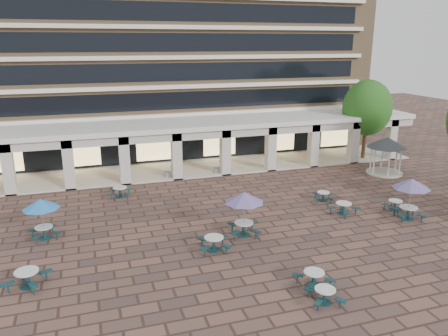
{
  "coord_description": "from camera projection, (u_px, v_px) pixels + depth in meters",
  "views": [
    {
      "loc": [
        -9.05,
        -21.99,
        11.01
      ],
      "look_at": [
        -1.02,
        3.0,
        3.43
      ],
      "focal_mm": 35.0,
      "sensor_mm": 36.0,
      "label": 1
    }
  ],
  "objects": [
    {
      "name": "picnic_table_6",
      "position": [
        244.0,
        199.0,
        25.21
      ],
      "size": [
        2.33,
        2.33,
        2.69
      ],
      "rotation": [
        0.0,
        0.0,
        -0.19
      ],
      "color": "#163E43",
      "rests_on": "ground"
    },
    {
      "name": "apartment_building",
      "position": [
        168.0,
        26.0,
        45.62
      ],
      "size": [
        40.0,
        15.5,
        25.2
      ],
      "color": "#987B56",
      "rests_on": "ground"
    },
    {
      "name": "picnic_table_7",
      "position": [
        395.0,
        204.0,
        29.66
      ],
      "size": [
        1.87,
        1.87,
        0.68
      ],
      "rotation": [
        0.0,
        0.0,
        0.4
      ],
      "color": "#163E43",
      "rests_on": "ground"
    },
    {
      "name": "picnic_table_11",
      "position": [
        412.0,
        185.0,
        27.57
      ],
      "size": [
        2.36,
        2.36,
        2.73
      ],
      "rotation": [
        0.0,
        0.0,
        -0.29
      ],
      "color": "#163E43",
      "rests_on": "ground"
    },
    {
      "name": "picnic_table_9",
      "position": [
        214.0,
        242.0,
        23.86
      ],
      "size": [
        1.95,
        1.95,
        0.8
      ],
      "rotation": [
        0.0,
        0.0,
        -0.13
      ],
      "color": "#163E43",
      "rests_on": "ground"
    },
    {
      "name": "picnic_table_13",
      "position": [
        323.0,
        196.0,
        31.35
      ],
      "size": [
        1.84,
        1.84,
        0.67
      ],
      "rotation": [
        0.0,
        0.0,
        -0.4
      ],
      "color": "#163E43",
      "rests_on": "ground"
    },
    {
      "name": "ground",
      "position": [
        256.0,
        235.0,
        25.83
      ],
      "size": [
        120.0,
        120.0,
        0.0
      ],
      "primitive_type": "plane",
      "color": "brown",
      "rests_on": "ground"
    },
    {
      "name": "picnic_table_4",
      "position": [
        41.0,
        205.0,
        24.85
      ],
      "size": [
        2.1,
        2.1,
        2.42
      ],
      "rotation": [
        0.0,
        0.0,
        0.27
      ],
      "color": "#163E43",
      "rests_on": "ground"
    },
    {
      "name": "tree_east_c",
      "position": [
        367.0,
        108.0,
        41.34
      ],
      "size": [
        4.61,
        4.61,
        7.68
      ],
      "color": "#46321C",
      "rests_on": "ground"
    },
    {
      "name": "retail_arcade",
      "position": [
        194.0,
        136.0,
        38.53
      ],
      "size": [
        42.0,
        6.6,
        4.4
      ],
      "color": "white",
      "rests_on": "ground"
    },
    {
      "name": "picnic_table_10",
      "position": [
        343.0,
        207.0,
        28.93
      ],
      "size": [
        2.14,
        2.14,
        0.78
      ],
      "rotation": [
        0.0,
        0.0,
        0.4
      ],
      "color": "#163E43",
      "rests_on": "ground"
    },
    {
      "name": "planter_left",
      "position": [
        174.0,
        172.0,
        36.82
      ],
      "size": [
        1.5,
        0.73,
        1.25
      ],
      "color": "gray",
      "rests_on": "ground"
    },
    {
      "name": "gazebo",
      "position": [
        387.0,
        147.0,
        37.42
      ],
      "size": [
        3.42,
        3.42,
        3.18
      ],
      "rotation": [
        0.0,
        0.0,
        0.1
      ],
      "color": "beige",
      "rests_on": "ground"
    },
    {
      "name": "picnic_table_8",
      "position": [
        27.0,
        277.0,
        20.28
      ],
      "size": [
        2.25,
        2.25,
        0.82
      ],
      "rotation": [
        0.0,
        0.0,
        -0.4
      ],
      "color": "#163E43",
      "rests_on": "ground"
    },
    {
      "name": "picnic_table_1",
      "position": [
        314.0,
        277.0,
        20.39
      ],
      "size": [
        1.82,
        1.82,
        0.73
      ],
      "rotation": [
        0.0,
        0.0,
        0.17
      ],
      "color": "#163E43",
      "rests_on": "ground"
    },
    {
      "name": "picnic_table_2",
      "position": [
        325.0,
        294.0,
        19.04
      ],
      "size": [
        1.69,
        1.69,
        0.69
      ],
      "rotation": [
        0.0,
        0.0,
        -0.13
      ],
      "color": "#163E43",
      "rests_on": "ground"
    },
    {
      "name": "picnic_table_12",
      "position": [
        120.0,
        191.0,
        32.07
      ],
      "size": [
        1.95,
        1.95,
        0.77
      ],
      "rotation": [
        0.0,
        0.0,
        -0.19
      ],
      "color": "#163E43",
      "rests_on": "ground"
    },
    {
      "name": "planter_right",
      "position": [
        222.0,
        168.0,
        38.09
      ],
      "size": [
        1.5,
        0.68,
        1.2
      ],
      "color": "gray",
      "rests_on": "ground"
    }
  ]
}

